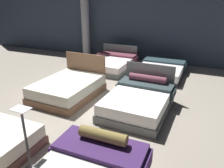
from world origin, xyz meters
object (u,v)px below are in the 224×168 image
(support_pillar, at_px, (85,19))
(bed_2, at_px, (68,88))
(price_sign, at_px, (27,148))
(bed_5, at_px, (161,70))
(bed_4, at_px, (111,64))
(bed_3, at_px, (139,101))

(support_pillar, bearing_deg, bed_2, -67.27)
(price_sign, bearing_deg, bed_5, 80.04)
(bed_2, relative_size, bed_4, 0.98)
(bed_4, height_order, support_pillar, support_pillar)
(bed_2, relative_size, price_sign, 1.76)
(bed_3, xyz_separation_m, price_sign, (-1.04, -2.75, 0.19))
(bed_2, bearing_deg, support_pillar, 115.16)
(support_pillar, bearing_deg, bed_4, -35.19)
(bed_2, height_order, bed_4, bed_2)
(bed_5, bearing_deg, bed_2, -124.83)
(bed_2, distance_m, bed_3, 2.12)
(bed_3, distance_m, price_sign, 2.95)
(bed_4, relative_size, support_pillar, 0.60)
(bed_5, distance_m, price_sign, 5.83)
(bed_5, xyz_separation_m, support_pillar, (-3.84, 1.21, 1.55))
(bed_2, distance_m, bed_4, 2.89)
(price_sign, bearing_deg, bed_3, 69.32)
(bed_4, relative_size, price_sign, 1.81)
(bed_2, xyz_separation_m, bed_5, (2.09, 2.96, -0.05))
(bed_5, relative_size, support_pillar, 0.61)
(bed_3, xyz_separation_m, bed_5, (-0.03, 2.98, -0.07))
(bed_5, bearing_deg, bed_3, -88.99)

